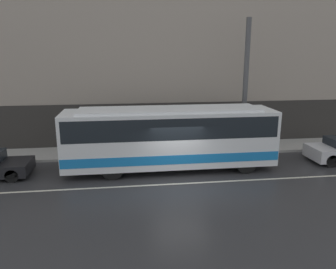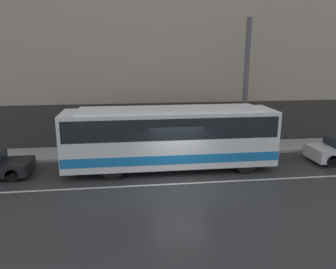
% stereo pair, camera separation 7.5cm
% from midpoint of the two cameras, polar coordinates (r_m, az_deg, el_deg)
% --- Properties ---
extents(ground_plane, '(60.00, 60.00, 0.00)m').
position_cam_midpoint_polar(ground_plane, '(15.27, 1.91, -8.57)').
color(ground_plane, '#2D2D30').
extents(sidewalk, '(60.00, 2.55, 0.14)m').
position_cam_midpoint_polar(sidewalk, '(20.17, -0.55, -2.69)').
color(sidewalk, '#A09E99').
rests_on(sidewalk, ground_plane).
extents(building_facade, '(60.00, 0.35, 13.69)m').
position_cam_midpoint_polar(building_facade, '(20.75, -1.10, 16.12)').
color(building_facade, gray).
rests_on(building_facade, ground_plane).
extents(lane_stripe, '(54.00, 0.14, 0.01)m').
position_cam_midpoint_polar(lane_stripe, '(15.26, 1.91, -8.56)').
color(lane_stripe, beige).
rests_on(lane_stripe, ground_plane).
extents(transit_bus, '(10.62, 2.51, 3.20)m').
position_cam_midpoint_polar(transit_bus, '(16.61, 0.22, -0.15)').
color(transit_bus, white).
rests_on(transit_bus, ground_plane).
extents(utility_pole_near, '(0.29, 0.29, 7.65)m').
position_cam_midpoint_polar(utility_pole_near, '(19.68, 13.20, 8.11)').
color(utility_pole_near, '#4C4C4F').
rests_on(utility_pole_near, sidewalk).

